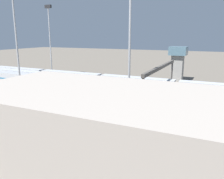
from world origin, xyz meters
name	(u,v)px	position (x,y,z in m)	size (l,w,h in m)	color
ground_plane	(112,94)	(0.00, 0.00, 0.00)	(400.00, 400.00, 0.00)	#60594F
track_bed_0	(128,85)	(0.00, -12.50, 0.06)	(140.00, 2.80, 0.12)	#3D3833
track_bed_1	(122,88)	(0.00, -7.50, 0.06)	(140.00, 2.80, 0.12)	#3D3833
track_bed_2	(116,91)	(0.00, -2.50, 0.06)	(140.00, 2.80, 0.12)	#4C443D
track_bed_3	(108,95)	(0.00, 2.50, 0.06)	(140.00, 2.80, 0.12)	#3D3833
track_bed_4	(100,100)	(0.00, 7.50, 0.06)	(140.00, 2.80, 0.12)	#4C443D
track_bed_5	(90,105)	(0.00, 12.50, 0.06)	(140.00, 2.80, 0.12)	#3D3833
train_on_track_2	(137,87)	(-6.41, -2.50, 2.08)	(114.80, 3.00, 4.40)	#285193
train_on_track_1	(136,83)	(-4.56, -7.50, 2.02)	(119.80, 3.00, 3.80)	silver
train_on_track_3	(72,84)	(11.90, 2.50, 2.09)	(66.40, 3.06, 4.40)	black
light_mast_1	(130,29)	(-10.64, 14.56, 17.46)	(2.80, 0.70, 27.43)	#9EA0A5
light_mast_2	(50,32)	(34.03, -15.13, 17.47)	(2.80, 0.70, 27.45)	#9EA0A5
light_mast_3	(15,29)	(19.66, 14.75, 17.65)	(2.80, 0.70, 27.79)	#9EA0A5
signal_gantry	(161,70)	(-13.65, 0.00, 7.55)	(0.70, 30.00, 8.80)	#4C4742
maintenance_shed	(113,134)	(-16.76, 35.45, 5.06)	(35.33, 17.42, 10.13)	#9E9389
control_tower	(178,61)	(-13.04, -27.67, 7.25)	(6.00, 6.00, 12.32)	gray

